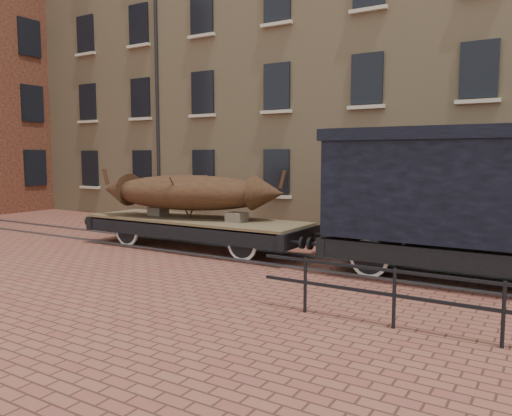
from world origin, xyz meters
The scene contains 6 objects.
ground centered at (0.00, 0.00, 0.00)m, with size 90.00×90.00×0.00m, color brown.
warehouse_cream centered at (3.00, 9.99, 7.00)m, with size 40.00×10.19×14.00m.
rail_track centered at (0.00, 0.00, 0.03)m, with size 30.00×1.52×0.06m.
flatcar_wagon centered at (-2.51, 0.00, 0.74)m, with size 7.90×2.14×1.19m.
iron_boat centered at (-2.74, 0.00, 1.70)m, with size 6.02×2.80×1.47m.
goods_van centered at (4.94, 0.00, 2.16)m, with size 6.65×2.42×3.44m.
Camera 1 is at (6.82, -11.70, 2.80)m, focal length 35.00 mm.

